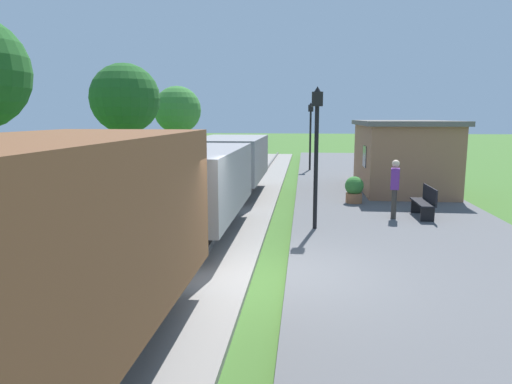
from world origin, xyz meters
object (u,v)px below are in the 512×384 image
potted_planter (354,189)px  lamp_post_far (311,124)px  lamp_post_near (317,132)px  tree_trackside_far (125,99)px  freight_train (185,186)px  person_waiting (395,187)px  tree_field_left (177,110)px  bench_near_hut (425,201)px  station_hut (402,155)px

potted_planter → lamp_post_far: size_ratio=0.25×
lamp_post_near → tree_trackside_far: 12.26m
lamp_post_near → freight_train: bearing=-160.1°
lamp_post_near → tree_trackside_far: size_ratio=0.66×
person_waiting → potted_planter: size_ratio=1.87×
tree_trackside_far → potted_planter: bearing=-26.1°
tree_field_left → potted_planter: bearing=-52.9°
person_waiting → lamp_post_near: 3.22m
bench_near_hut → lamp_post_far: (-3.26, 12.02, 2.08)m
potted_planter → lamp_post_far: 10.21m
bench_near_hut → lamp_post_far: bearing=105.2°
freight_train → person_waiting: (5.52, 2.69, -0.32)m
bench_near_hut → person_waiting: 1.08m
potted_planter → tree_field_left: 16.29m
freight_train → station_hut: (6.80, 8.23, 0.15)m
person_waiting → bench_near_hut: bearing=-155.6°
station_hut → bench_near_hut: (-0.33, -5.30, -0.93)m
freight_train → potted_planter: (4.62, 5.05, -0.78)m
station_hut → lamp_post_near: (-3.60, -7.07, 1.15)m
lamp_post_far → tree_trackside_far: bearing=-149.4°
person_waiting → lamp_post_near: lamp_post_near is taller
tree_trackside_far → lamp_post_far: bearing=30.6°
potted_planter → tree_trackside_far: 11.52m
freight_train → station_hut: bearing=50.4°
bench_near_hut → tree_field_left: (-11.51, 14.92, 2.86)m
person_waiting → tree_trackside_far: tree_trackside_far is taller
freight_train → bench_near_hut: 7.14m
freight_train → potted_planter: size_ratio=21.18×
tree_field_left → station_hut: bearing=-39.1°
station_hut → person_waiting: bearing=-103.0°
station_hut → person_waiting: station_hut is taller
freight_train → tree_field_left: 18.66m
bench_near_hut → tree_field_left: size_ratio=0.30×
freight_train → lamp_post_near: 3.64m
station_hut → potted_planter: bearing=-124.5°
station_hut → lamp_post_near: 8.01m
station_hut → person_waiting: 5.70m
bench_near_hut → tree_trackside_far: 14.07m
bench_near_hut → lamp_post_far: size_ratio=0.41×
station_hut → tree_field_left: (-11.85, 9.61, 1.92)m
person_waiting → station_hut: bearing=-92.4°
freight_train → station_hut: station_hut is taller
lamp_post_near → station_hut: bearing=63.0°
freight_train → lamp_post_near: (3.20, 1.16, 1.30)m
tree_trackside_far → person_waiting: bearing=-33.7°
person_waiting → tree_trackside_far: (-10.82, 7.22, 2.80)m
person_waiting → potted_planter: (-0.90, 2.36, -0.46)m
station_hut → person_waiting: (-1.28, -5.54, -0.47)m
freight_train → person_waiting: size_ratio=11.35×
station_hut → lamp_post_far: (-3.60, 6.72, 1.15)m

